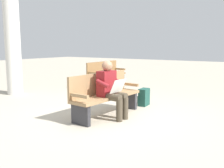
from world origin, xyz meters
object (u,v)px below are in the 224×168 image
object	(u,v)px
bench_near	(105,94)
person_seated	(111,88)
bench_far	(106,74)
support_pillar	(13,41)
backpack	(144,97)

from	to	relation	value
bench_near	person_seated	size ratio (longest dim) A/B	1.55
bench_near	bench_far	bearing A→B (deg)	-141.42
bench_near	bench_far	size ratio (longest dim) A/B	1.02
bench_near	support_pillar	bearing A→B (deg)	-92.69
backpack	bench_far	xyz separation A→B (m)	(-1.91, -2.49, 0.25)
person_seated	bench_far	bearing A→B (deg)	-139.58
backpack	bench_far	world-z (taller)	bench_far
backpack	person_seated	bearing A→B (deg)	-3.22
person_seated	support_pillar	world-z (taller)	support_pillar
person_seated	support_pillar	bearing A→B (deg)	-93.75
person_seated	bench_near	bearing A→B (deg)	-109.59
person_seated	bench_far	world-z (taller)	person_seated
backpack	support_pillar	distance (m)	4.28
bench_far	support_pillar	bearing A→B (deg)	-27.96
bench_far	bench_near	bearing A→B (deg)	34.82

